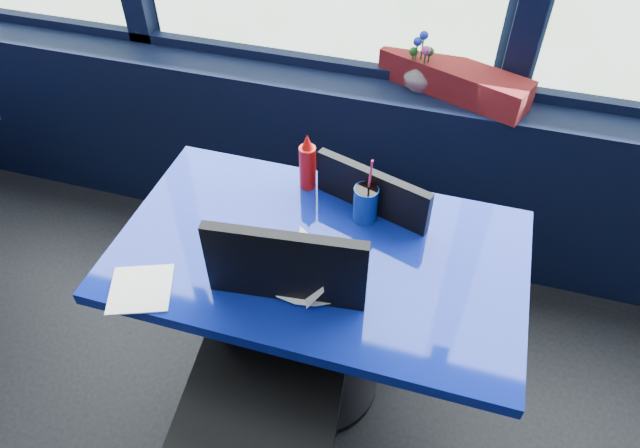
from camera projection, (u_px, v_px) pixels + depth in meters
The scene contains 10 objects.
window_sill at pixel (310, 153), 2.57m from camera, with size 5.00×0.26×0.80m, color black.
near_table at pixel (319, 289), 1.80m from camera, with size 1.20×0.70×0.75m.
chair_near_front at pixel (271, 369), 1.60m from camera, with size 0.49×0.50×0.99m.
chair_near_back at pixel (364, 234), 2.04m from camera, with size 0.51×0.51×0.90m.
planter_box at pixel (453, 79), 2.15m from camera, with size 0.58×0.15×0.12m, color maroon.
flower_vase at pixel (418, 73), 2.16m from camera, with size 0.13×0.13×0.23m.
food_basket at pixel (309, 269), 1.58m from camera, with size 0.26×0.26×0.09m.
ketchup_bottle at pixel (308, 164), 1.82m from camera, with size 0.05×0.05×0.20m.
soda_cup at pixel (366, 203), 1.73m from camera, with size 0.08×0.08×0.26m.
napkin at pixel (141, 289), 1.57m from camera, with size 0.17×0.17×0.00m, color white.
Camera 1 is at (0.63, 0.91, 1.98)m, focal length 32.00 mm.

